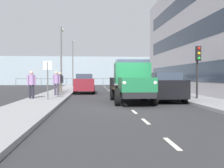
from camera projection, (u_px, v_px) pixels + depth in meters
name	position (u px, v px, depth m)	size (l,w,h in m)	color
ground_plane	(113.00, 94.00, 22.28)	(80.00, 80.00, 0.00)	#2D2D30
sidewalk_left	(166.00, 93.00, 22.63)	(2.46, 42.16, 0.15)	gray
sidewalk_right	(58.00, 93.00, 21.92)	(2.46, 42.16, 0.15)	gray
road_centreline_markings	(113.00, 94.00, 22.03)	(0.12, 38.58, 0.01)	silver
sea_horizon	(102.00, 71.00, 46.21)	(80.00, 0.80, 5.00)	#84939E
seawall_railing	(103.00, 80.00, 42.66)	(28.08, 0.08, 1.20)	#4C5156
truck_vintage_green	(132.00, 82.00, 14.60)	(2.17, 5.64, 2.43)	black
car_black_kerbside_near	(164.00, 87.00, 15.41)	(1.88, 3.94, 1.72)	black
car_silver_kerbside_1	(145.00, 84.00, 20.96)	(1.85, 4.10, 1.72)	#B7BABF
car_white_kerbside_2	(133.00, 82.00, 26.97)	(1.93, 4.24, 1.72)	white
car_maroon_oppositeside_0	(85.00, 83.00, 23.06)	(1.80, 4.30, 1.72)	maroon
pedestrian_strolling	(32.00, 82.00, 15.85)	(0.53, 0.34, 1.70)	black
pedestrian_with_bag	(56.00, 81.00, 18.59)	(0.53, 0.34, 1.73)	#383342
pedestrian_couple_b	(60.00, 81.00, 21.36)	(0.53, 0.34, 1.69)	#4C473D
traffic_light_near	(198.00, 61.00, 15.89)	(0.28, 0.41, 3.20)	black
lamp_post_promenade	(61.00, 53.00, 23.84)	(0.32, 1.14, 5.88)	#59595B
lamp_post_far	(73.00, 58.00, 35.99)	(0.32, 1.14, 6.43)	#59595B
street_sign	(48.00, 73.00, 15.17)	(0.50, 0.07, 2.25)	#4C4C4C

